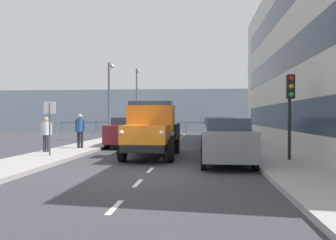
{
  "coord_description": "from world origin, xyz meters",
  "views": [
    {
      "loc": [
        -1.7,
        10.5,
        1.79
      ],
      "look_at": [
        0.41,
        -11.32,
        1.56
      ],
      "focal_mm": 37.37,
      "sensor_mm": 36.0,
      "label": 1
    }
  ],
  "objects_px": {
    "car_maroon_oppositeside_0": "(127,132)",
    "lamp_post_far": "(137,95)",
    "lamp_post_promenade": "(110,93)",
    "truck_vintage_orange": "(151,131)",
    "pedestrian_couple_b": "(80,128)",
    "traffic_light_near": "(290,98)",
    "car_grey_kerbside_near": "(226,141)",
    "car_teal_kerbside_2": "(215,129)",
    "car_navy_oppositeside_1": "(146,128)",
    "street_sign": "(50,119)",
    "pedestrian_couple_a": "(46,131)",
    "car_silver_kerbside_1": "(219,133)"
  },
  "relations": [
    {
      "from": "car_navy_oppositeside_1",
      "to": "truck_vintage_orange",
      "type": "bearing_deg",
      "value": 100.3
    },
    {
      "from": "car_maroon_oppositeside_0",
      "to": "lamp_post_promenade",
      "type": "height_order",
      "value": "lamp_post_promenade"
    },
    {
      "from": "traffic_light_near",
      "to": "car_navy_oppositeside_1",
      "type": "bearing_deg",
      "value": -59.95
    },
    {
      "from": "truck_vintage_orange",
      "to": "pedestrian_couple_b",
      "type": "xyz_separation_m",
      "value": [
        4.13,
        -2.73,
        0.01
      ]
    },
    {
      "from": "traffic_light_near",
      "to": "pedestrian_couple_b",
      "type": "bearing_deg",
      "value": -23.22
    },
    {
      "from": "car_maroon_oppositeside_0",
      "to": "lamp_post_far",
      "type": "distance_m",
      "value": 15.29
    },
    {
      "from": "truck_vintage_orange",
      "to": "car_maroon_oppositeside_0",
      "type": "distance_m",
      "value": 5.54
    },
    {
      "from": "truck_vintage_orange",
      "to": "car_silver_kerbside_1",
      "type": "height_order",
      "value": "truck_vintage_orange"
    },
    {
      "from": "pedestrian_couple_b",
      "to": "lamp_post_far",
      "type": "bearing_deg",
      "value": -89.27
    },
    {
      "from": "traffic_light_near",
      "to": "lamp_post_promenade",
      "type": "distance_m",
      "value": 15.09
    },
    {
      "from": "car_grey_kerbside_near",
      "to": "car_maroon_oppositeside_0",
      "type": "relative_size",
      "value": 0.98
    },
    {
      "from": "lamp_post_promenade",
      "to": "lamp_post_far",
      "type": "relative_size",
      "value": 0.85
    },
    {
      "from": "car_teal_kerbside_2",
      "to": "traffic_light_near",
      "type": "relative_size",
      "value": 1.2
    },
    {
      "from": "car_maroon_oppositeside_0",
      "to": "traffic_light_near",
      "type": "relative_size",
      "value": 1.35
    },
    {
      "from": "car_silver_kerbside_1",
      "to": "car_maroon_oppositeside_0",
      "type": "height_order",
      "value": "same"
    },
    {
      "from": "car_teal_kerbside_2",
      "to": "car_maroon_oppositeside_0",
      "type": "bearing_deg",
      "value": 37.76
    },
    {
      "from": "truck_vintage_orange",
      "to": "pedestrian_couple_b",
      "type": "bearing_deg",
      "value": -33.49
    },
    {
      "from": "car_teal_kerbside_2",
      "to": "pedestrian_couple_b",
      "type": "height_order",
      "value": "pedestrian_couple_b"
    },
    {
      "from": "car_maroon_oppositeside_0",
      "to": "car_navy_oppositeside_1",
      "type": "distance_m",
      "value": 6.67
    },
    {
      "from": "car_silver_kerbside_1",
      "to": "car_maroon_oppositeside_0",
      "type": "distance_m",
      "value": 5.33
    },
    {
      "from": "car_maroon_oppositeside_0",
      "to": "traffic_light_near",
      "type": "bearing_deg",
      "value": 139.54
    },
    {
      "from": "pedestrian_couple_a",
      "to": "traffic_light_near",
      "type": "bearing_deg",
      "value": 169.26
    },
    {
      "from": "car_teal_kerbside_2",
      "to": "lamp_post_promenade",
      "type": "distance_m",
      "value": 8.03
    },
    {
      "from": "lamp_post_far",
      "to": "street_sign",
      "type": "distance_m",
      "value": 20.91
    },
    {
      "from": "car_grey_kerbside_near",
      "to": "street_sign",
      "type": "relative_size",
      "value": 1.89
    },
    {
      "from": "car_silver_kerbside_1",
      "to": "truck_vintage_orange",
      "type": "bearing_deg",
      "value": 52.41
    },
    {
      "from": "car_silver_kerbside_1",
      "to": "street_sign",
      "type": "relative_size",
      "value": 1.93
    },
    {
      "from": "pedestrian_couple_a",
      "to": "lamp_post_far",
      "type": "bearing_deg",
      "value": -91.85
    },
    {
      "from": "traffic_light_near",
      "to": "street_sign",
      "type": "relative_size",
      "value": 1.42
    },
    {
      "from": "car_grey_kerbside_near",
      "to": "lamp_post_far",
      "type": "height_order",
      "value": "lamp_post_far"
    },
    {
      "from": "pedestrian_couple_b",
      "to": "truck_vintage_orange",
      "type": "bearing_deg",
      "value": 146.51
    },
    {
      "from": "car_navy_oppositeside_1",
      "to": "pedestrian_couple_a",
      "type": "distance_m",
      "value": 11.54
    },
    {
      "from": "lamp_post_promenade",
      "to": "street_sign",
      "type": "relative_size",
      "value": 2.45
    },
    {
      "from": "car_navy_oppositeside_1",
      "to": "car_silver_kerbside_1",
      "type": "bearing_deg",
      "value": 123.8
    },
    {
      "from": "car_silver_kerbside_1",
      "to": "street_sign",
      "type": "height_order",
      "value": "street_sign"
    },
    {
      "from": "car_maroon_oppositeside_0",
      "to": "car_navy_oppositeside_1",
      "type": "relative_size",
      "value": 0.97
    },
    {
      "from": "lamp_post_far",
      "to": "traffic_light_near",
      "type": "bearing_deg",
      "value": 114.75
    },
    {
      "from": "car_teal_kerbside_2",
      "to": "street_sign",
      "type": "height_order",
      "value": "street_sign"
    },
    {
      "from": "pedestrian_couple_a",
      "to": "pedestrian_couple_b",
      "type": "height_order",
      "value": "pedestrian_couple_b"
    },
    {
      "from": "car_maroon_oppositeside_0",
      "to": "street_sign",
      "type": "height_order",
      "value": "street_sign"
    },
    {
      "from": "truck_vintage_orange",
      "to": "pedestrian_couple_b",
      "type": "distance_m",
      "value": 4.95
    },
    {
      "from": "car_navy_oppositeside_1",
      "to": "car_maroon_oppositeside_0",
      "type": "bearing_deg",
      "value": 90.0
    },
    {
      "from": "car_navy_oppositeside_1",
      "to": "pedestrian_couple_b",
      "type": "relative_size",
      "value": 2.52
    },
    {
      "from": "truck_vintage_orange",
      "to": "car_navy_oppositeside_1",
      "type": "bearing_deg",
      "value": -79.7
    },
    {
      "from": "car_grey_kerbside_near",
      "to": "car_navy_oppositeside_1",
      "type": "bearing_deg",
      "value": -69.16
    },
    {
      "from": "pedestrian_couple_a",
      "to": "street_sign",
      "type": "xyz_separation_m",
      "value": [
        -0.82,
        1.45,
        0.59
      ]
    },
    {
      "from": "lamp_post_promenade",
      "to": "lamp_post_far",
      "type": "bearing_deg",
      "value": -90.79
    },
    {
      "from": "car_navy_oppositeside_1",
      "to": "car_grey_kerbside_near",
      "type": "bearing_deg",
      "value": 110.84
    },
    {
      "from": "lamp_post_promenade",
      "to": "car_maroon_oppositeside_0",
      "type": "bearing_deg",
      "value": 116.07
    },
    {
      "from": "car_navy_oppositeside_1",
      "to": "car_teal_kerbside_2",
      "type": "bearing_deg",
      "value": 153.21
    }
  ]
}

